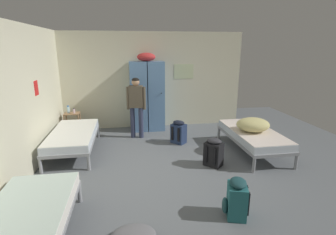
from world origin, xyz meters
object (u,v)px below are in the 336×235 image
(shelf_unit, at_px, (73,121))
(water_bottle, at_px, (68,110))
(bed_right, at_px, (253,135))
(person_traveler, at_px, (136,102))
(backpack_black, at_px, (214,153))
(backpack_navy, at_px, (179,132))
(backpack_teal, at_px, (236,199))
(lotion_bottle, at_px, (74,111))
(bed_left_rear, at_px, (73,136))
(bed_left_front, at_px, (23,223))
(locker_bank, at_px, (147,95))
(bedding_heap, at_px, (253,125))

(shelf_unit, xyz_separation_m, water_bottle, (-0.08, 0.02, 0.31))
(bed_right, relative_size, person_traveler, 1.27)
(backpack_black, height_order, backpack_navy, same)
(person_traveler, bearing_deg, backpack_navy, -29.44)
(bed_right, height_order, backpack_teal, backpack_teal)
(backpack_black, bearing_deg, bed_right, 26.04)
(backpack_black, bearing_deg, water_bottle, 142.38)
(lotion_bottle, height_order, backpack_navy, lotion_bottle)
(shelf_unit, distance_m, bed_left_rear, 1.30)
(bed_left_front, bearing_deg, shelf_unit, 93.44)
(backpack_teal, bearing_deg, water_bottle, 126.18)
(bed_left_rear, height_order, bed_left_front, same)
(lotion_bottle, relative_size, backpack_teal, 0.26)
(bed_left_front, height_order, backpack_navy, backpack_navy)
(backpack_teal, bearing_deg, bed_right, 58.46)
(locker_bank, bearing_deg, bed_left_front, -111.83)
(water_bottle, height_order, backpack_teal, water_bottle)
(backpack_black, bearing_deg, lotion_bottle, 141.71)
(bedding_heap, relative_size, backpack_teal, 1.26)
(lotion_bottle, xyz_separation_m, backpack_black, (2.95, -2.33, -0.37))
(bed_right, bearing_deg, lotion_bottle, 155.50)
(backpack_teal, bearing_deg, locker_bank, 101.78)
(water_bottle, xyz_separation_m, backpack_black, (3.10, -2.39, -0.40))
(person_traveler, bearing_deg, water_bottle, 162.57)
(locker_bank, distance_m, bed_left_front, 4.63)
(backpack_teal, bearing_deg, bedding_heap, 58.77)
(bedding_heap, height_order, backpack_black, bedding_heap)
(lotion_bottle, bearing_deg, backpack_black, -38.29)
(bed_left_rear, xyz_separation_m, lotion_bottle, (-0.18, 1.24, 0.25))
(backpack_navy, bearing_deg, bed_left_rear, -174.72)
(person_traveler, height_order, lotion_bottle, person_traveler)
(locker_bank, relative_size, bedding_heap, 2.98)
(backpack_black, relative_size, backpack_teal, 1.00)
(bed_left_front, height_order, person_traveler, person_traveler)
(bed_right, relative_size, backpack_black, 3.45)
(bedding_heap, xyz_separation_m, backpack_black, (-1.00, -0.47, -0.37))
(shelf_unit, xyz_separation_m, bedding_heap, (4.02, -1.90, 0.29))
(bedding_heap, bearing_deg, person_traveler, 149.91)
(shelf_unit, xyz_separation_m, lotion_bottle, (0.07, -0.04, 0.29))
(shelf_unit, height_order, person_traveler, person_traveler)
(backpack_navy, bearing_deg, bed_right, -28.61)
(bed_left_rear, relative_size, backpack_black, 3.45)
(bed_right, height_order, backpack_navy, backpack_navy)
(bed_left_rear, xyz_separation_m, water_bottle, (-0.33, 1.30, 0.28))
(person_traveler, bearing_deg, locker_bank, 63.05)
(lotion_bottle, distance_m, backpack_black, 3.77)
(backpack_navy, bearing_deg, person_traveler, 150.56)
(shelf_unit, bearing_deg, lotion_bottle, -29.74)
(bedding_heap, height_order, person_traveler, person_traveler)
(backpack_navy, bearing_deg, water_bottle, 158.01)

